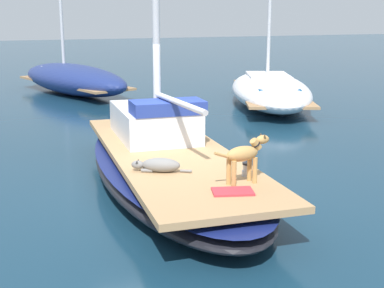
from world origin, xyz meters
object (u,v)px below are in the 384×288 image
(sailboat_main, at_px, (170,168))
(deck_towel, at_px, (233,191))
(moored_boat_starboard_side, at_px, (270,89))
(dog_grey, at_px, (159,165))
(moored_boat_far_astern, at_px, (73,79))
(deck_winch, at_px, (247,170))
(dog_tan, at_px, (245,155))

(sailboat_main, height_order, deck_towel, deck_towel)
(moored_boat_starboard_side, bearing_deg, dog_grey, -130.65)
(sailboat_main, xyz_separation_m, moored_boat_far_astern, (0.71, 12.34, 0.27))
(dog_grey, distance_m, deck_towel, 1.47)
(moored_boat_starboard_side, height_order, moored_boat_far_astern, moored_boat_starboard_side)
(deck_winch, bearing_deg, dog_tan, -125.38)
(dog_tan, height_order, moored_boat_far_astern, moored_boat_far_astern)
(sailboat_main, height_order, deck_winch, deck_winch)
(sailboat_main, distance_m, dog_tan, 2.33)
(moored_boat_starboard_side, bearing_deg, deck_winch, -123.31)
(deck_winch, bearing_deg, sailboat_main, 105.50)
(deck_towel, distance_m, moored_boat_starboard_side, 11.42)
(moored_boat_far_astern, bearing_deg, sailboat_main, -93.31)
(dog_grey, bearing_deg, dog_tan, -47.95)
(deck_towel, bearing_deg, moored_boat_far_astern, 87.10)
(moored_boat_starboard_side, bearing_deg, sailboat_main, -132.30)
(deck_towel, xyz_separation_m, moored_boat_far_astern, (0.75, 14.84, -0.07))
(deck_towel, relative_size, moored_boat_starboard_side, 0.07)
(dog_grey, xyz_separation_m, deck_winch, (1.15, -0.74, -0.01))
(moored_boat_starboard_side, bearing_deg, deck_towel, -123.99)
(sailboat_main, distance_m, deck_winch, 2.00)
(dog_grey, bearing_deg, moored_boat_starboard_side, 49.35)
(sailboat_main, distance_m, moored_boat_far_astern, 12.37)
(dog_grey, xyz_separation_m, moored_boat_far_astern, (1.34, 13.49, -0.16))
(sailboat_main, relative_size, moored_boat_starboard_side, 0.98)
(deck_winch, bearing_deg, dog_grey, 147.19)
(sailboat_main, xyz_separation_m, moored_boat_starboard_side, (6.34, 6.97, 0.22))
(deck_winch, height_order, deck_towel, deck_winch)
(sailboat_main, distance_m, dog_grey, 1.38)
(sailboat_main, bearing_deg, moored_boat_starboard_side, 47.70)
(dog_tan, distance_m, deck_towel, 0.62)
(sailboat_main, height_order, moored_boat_starboard_side, moored_boat_starboard_side)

